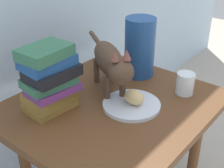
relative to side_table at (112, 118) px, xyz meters
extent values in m
cube|color=brown|center=(0.00, 0.00, 0.05)|extent=(0.75, 0.66, 0.03)
cylinder|color=brown|center=(0.25, -0.25, -0.20)|extent=(0.04, 0.04, 0.48)
cylinder|color=brown|center=(-0.25, 0.25, -0.20)|extent=(0.04, 0.04, 0.48)
cylinder|color=brown|center=(0.25, 0.25, -0.20)|extent=(0.04, 0.04, 0.48)
cylinder|color=silver|center=(0.03, -0.07, 0.07)|extent=(0.21, 0.21, 0.01)
ellipsoid|color=#E0BC7A|center=(0.03, -0.08, 0.11)|extent=(0.08, 0.09, 0.05)
cylinder|color=#4C3828|center=(0.05, -0.01, 0.12)|extent=(0.02, 0.02, 0.10)
cylinder|color=#4C3828|center=(0.00, 0.02, 0.12)|extent=(0.02, 0.02, 0.10)
cylinder|color=#4C3828|center=(0.14, 0.12, 0.12)|extent=(0.02, 0.02, 0.10)
cylinder|color=#4C3828|center=(0.09, 0.16, 0.12)|extent=(0.02, 0.02, 0.10)
ellipsoid|color=#4C3828|center=(0.07, 0.08, 0.20)|extent=(0.22, 0.27, 0.11)
sphere|color=#4C3828|center=(-0.01, -0.05, 0.21)|extent=(0.09, 0.09, 0.09)
cone|color=brown|center=(0.00, -0.06, 0.28)|extent=(0.03, 0.03, 0.03)
cone|color=brown|center=(-0.03, -0.04, 0.28)|extent=(0.03, 0.03, 0.03)
cylinder|color=#4C3828|center=(0.19, 0.24, 0.21)|extent=(0.11, 0.14, 0.02)
cube|color=olive|center=(-0.17, 0.15, 0.08)|extent=(0.18, 0.13, 0.02)
cube|color=olive|center=(-0.16, 0.15, 0.11)|extent=(0.17, 0.12, 0.04)
cube|color=#72337A|center=(-0.16, 0.13, 0.15)|extent=(0.19, 0.13, 0.03)
cube|color=#336B4C|center=(-0.17, 0.14, 0.18)|extent=(0.18, 0.14, 0.03)
cube|color=black|center=(-0.16, 0.13, 0.21)|extent=(0.18, 0.13, 0.04)
cube|color=#1E4C8C|center=(-0.16, 0.15, 0.25)|extent=(0.18, 0.13, 0.04)
cube|color=#336B4C|center=(-0.17, 0.14, 0.29)|extent=(0.17, 0.13, 0.04)
cylinder|color=navy|center=(0.26, 0.06, 0.19)|extent=(0.13, 0.13, 0.25)
cylinder|color=silver|center=(0.23, -0.17, 0.11)|extent=(0.07, 0.07, 0.08)
cylinder|color=silver|center=(0.23, -0.17, 0.09)|extent=(0.06, 0.06, 0.04)
camera|label=1|loc=(-0.77, -0.62, 0.68)|focal=50.12mm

